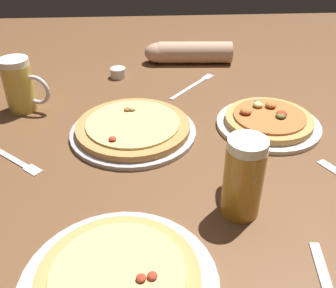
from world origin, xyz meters
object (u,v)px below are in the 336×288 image
Objects in this scene: pizza_plate_far at (268,121)px; fork_left at (14,158)px; diner_arm at (186,52)px; pizza_plate_side at (133,129)px; beer_mug_dark at (20,85)px; beer_mug_amber at (243,176)px; fork_spare at (193,85)px; pizza_plate_near at (119,281)px; ramekin_sauce at (118,73)px.

pizza_plate_far is 0.66m from fork_left.
fork_left is at bearing -170.08° from pizza_plate_far.
pizza_plate_far is 0.88× the size of diner_arm.
beer_mug_dark is (-0.32, 0.16, 0.06)m from pizza_plate_side.
fork_spare is (-0.02, 0.58, -0.08)m from beer_mug_amber.
diner_arm reaches higher than pizza_plate_far.
pizza_plate_far is 1.80× the size of beer_mug_dark.
pizza_plate_near is at bearing -101.97° from diner_arm.
pizza_plate_near is at bearing -143.81° from beer_mug_amber.
pizza_plate_far is at bearing 64.90° from beer_mug_amber.
pizza_plate_side is 0.37m from ramekin_sauce.
fork_left is 0.75m from diner_arm.
pizza_plate_far is 0.36m from beer_mug_amber.
beer_mug_dark reaches higher than fork_left.
fork_left is at bearing -82.62° from beer_mug_dark.
fork_spare is (0.48, 0.38, 0.00)m from fork_left.
diner_arm is at bearing 92.17° from beer_mug_amber.
diner_arm reaches higher than fork_left.
fork_left is at bearing -116.07° from ramekin_sauce.
pizza_plate_side is at bearing 125.73° from beer_mug_amber.
pizza_plate_far is 0.85× the size of pizza_plate_side.
beer_mug_dark is 0.60m from diner_arm.
beer_mug_amber reaches higher than pizza_plate_side.
diner_arm is at bearing 91.58° from fork_spare.
ramekin_sauce is (0.26, 0.21, -0.06)m from beer_mug_dark.
pizza_plate_side is at bearing -124.06° from fork_spare.
beer_mug_amber reaches higher than fork_left.
ramekin_sauce is 0.27m from diner_arm.
beer_mug_dark is at bearing 153.80° from pizza_plate_side.
pizza_plate_side reaches higher than fork_spare.
pizza_plate_far reaches higher than ramekin_sauce.
beer_mug_amber reaches higher than ramekin_sauce.
fork_left is 0.61m from fork_spare.
beer_mug_dark reaches higher than diner_arm.
pizza_plate_near is 6.32× the size of ramekin_sauce.
diner_arm is (0.47, 0.59, 0.04)m from fork_left.
pizza_plate_far is at bearing -40.16° from ramekin_sauce.
ramekin_sauce is at bearing 112.06° from beer_mug_amber.
beer_mug_amber is 0.55m from fork_left.
beer_mug_dark reaches higher than pizza_plate_near.
fork_spare is 0.21m from diner_arm.
pizza_plate_far is 5.38× the size of ramekin_sauce.
pizza_plate_side is at bearing 18.94° from fork_left.
pizza_plate_side is (0.02, 0.47, 0.00)m from pizza_plate_near.
fork_left is (-0.23, -0.47, -0.01)m from ramekin_sauce.
fork_spare is at bearing -88.42° from diner_arm.
beer_mug_dark is 0.34m from ramekin_sauce.
pizza_plate_near is 0.46m from fork_left.
pizza_plate_side is 0.52m from diner_arm.
pizza_plate_near is at bearing -128.07° from pizza_plate_far.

